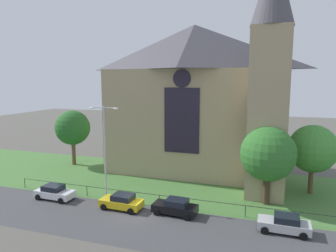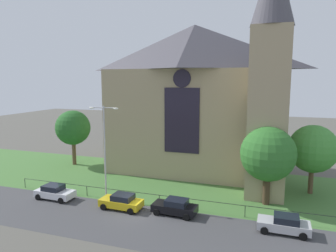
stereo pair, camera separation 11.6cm
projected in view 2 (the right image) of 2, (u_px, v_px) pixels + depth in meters
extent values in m
plane|color=#56544C|center=(168.00, 181.00, 39.18)|extent=(160.00, 160.00, 0.00)
cube|color=#424244|center=(126.00, 222.00, 27.93)|extent=(120.00, 8.00, 0.01)
cube|color=#477538|center=(163.00, 187.00, 37.31)|extent=(120.00, 20.00, 0.01)
cube|color=tan|center=(194.00, 120.00, 43.88)|extent=(22.00, 12.00, 14.00)
pyramid|color=#47444C|center=(194.00, 47.00, 42.42)|extent=(22.00, 12.00, 6.00)
cube|color=black|center=(182.00, 121.00, 38.10)|extent=(4.40, 0.16, 8.00)
cylinder|color=black|center=(182.00, 78.00, 37.36)|extent=(2.20, 0.15, 2.20)
cube|color=tan|center=(268.00, 115.00, 32.94)|extent=(4.00, 4.00, 18.00)
cylinder|color=black|center=(159.00, 195.00, 31.51)|extent=(33.85, 0.05, 0.05)
cylinder|color=black|center=(25.00, 183.00, 36.90)|extent=(0.07, 0.07, 1.10)
cylinder|color=black|center=(87.00, 191.00, 34.25)|extent=(0.06, 0.07, 1.10)
cylinder|color=black|center=(159.00, 200.00, 31.59)|extent=(0.06, 0.07, 1.10)
cylinder|color=black|center=(245.00, 211.00, 28.93)|extent=(0.07, 0.07, 1.10)
cylinder|color=brown|center=(311.00, 180.00, 34.89)|extent=(0.52, 0.52, 3.13)
sphere|color=#428C38|center=(313.00, 149.00, 34.37)|extent=(5.29, 5.29, 5.29)
cylinder|color=brown|center=(74.00, 152.00, 46.93)|extent=(0.57, 0.57, 3.69)
sphere|color=#235B23|center=(73.00, 128.00, 46.38)|extent=(5.13, 5.13, 5.13)
cylinder|color=#423021|center=(266.00, 189.00, 31.87)|extent=(0.70, 0.70, 3.20)
sphere|color=#2D6B28|center=(268.00, 154.00, 31.33)|extent=(5.53, 5.53, 5.53)
cylinder|color=#B2B2B7|center=(105.00, 153.00, 32.74)|extent=(0.16, 0.16, 10.00)
cylinder|color=#B2B2B7|center=(98.00, 107.00, 32.26)|extent=(1.40, 0.10, 0.10)
cylinder|color=#B2B2B7|center=(110.00, 108.00, 31.82)|extent=(1.40, 0.10, 0.10)
ellipsoid|color=white|center=(92.00, 108.00, 32.49)|extent=(0.57, 0.26, 0.20)
ellipsoid|color=white|center=(116.00, 109.00, 31.61)|extent=(0.57, 0.26, 0.20)
cube|color=silver|center=(55.00, 193.00, 33.38)|extent=(4.25, 1.91, 0.70)
cube|color=black|center=(53.00, 188.00, 33.36)|extent=(2.04, 1.65, 0.55)
cylinder|color=black|center=(72.00, 195.00, 33.76)|extent=(0.65, 0.24, 0.64)
cylinder|color=black|center=(61.00, 201.00, 32.09)|extent=(0.65, 0.24, 0.64)
cylinder|color=black|center=(50.00, 191.00, 34.76)|extent=(0.65, 0.24, 0.64)
cylinder|color=black|center=(38.00, 197.00, 33.08)|extent=(0.65, 0.24, 0.64)
cube|color=gold|center=(121.00, 203.00, 30.79)|extent=(4.25, 1.93, 0.70)
cube|color=black|center=(123.00, 197.00, 30.63)|extent=(2.05, 1.66, 0.55)
cylinder|color=black|center=(103.00, 207.00, 30.50)|extent=(0.65, 0.24, 0.64)
cylinder|color=black|center=(113.00, 200.00, 32.17)|extent=(0.65, 0.24, 0.64)
cylinder|color=black|center=(130.00, 211.00, 29.49)|extent=(0.65, 0.24, 0.64)
cylinder|color=black|center=(139.00, 204.00, 31.16)|extent=(0.65, 0.24, 0.64)
cube|color=black|center=(175.00, 208.00, 29.53)|extent=(4.28, 2.00, 0.70)
cube|color=black|center=(177.00, 202.00, 29.37)|extent=(2.07, 1.69, 0.55)
cylinder|color=black|center=(157.00, 212.00, 29.27)|extent=(0.65, 0.25, 0.64)
cylinder|color=black|center=(164.00, 205.00, 30.93)|extent=(0.65, 0.25, 0.64)
cylinder|color=black|center=(186.00, 217.00, 28.22)|extent=(0.65, 0.25, 0.64)
cylinder|color=black|center=(192.00, 210.00, 29.88)|extent=(0.65, 0.25, 0.64)
cube|color=#B7B7BC|center=(283.00, 225.00, 26.02)|extent=(4.23, 1.86, 0.70)
cube|color=black|center=(286.00, 219.00, 25.86)|extent=(2.02, 1.63, 0.55)
cylinder|color=black|center=(264.00, 231.00, 25.70)|extent=(0.64, 0.23, 0.64)
cylinder|color=black|center=(265.00, 221.00, 27.38)|extent=(0.64, 0.23, 0.64)
cylinder|color=black|center=(303.00, 237.00, 24.74)|extent=(0.64, 0.23, 0.64)
cylinder|color=black|center=(302.00, 227.00, 26.42)|extent=(0.64, 0.23, 0.64)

